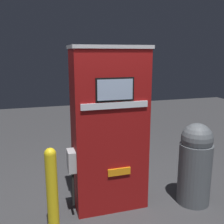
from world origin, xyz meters
TOP-DOWN VIEW (x-y plane):
  - ground_plane at (0.00, 0.00)m, footprint 14.00×14.00m
  - gas_pump at (-0.00, 0.22)m, footprint 0.99×0.48m
  - safety_bollard at (-0.74, -0.14)m, footprint 0.12×0.12m
  - trash_bin at (1.07, -0.05)m, footprint 0.42×0.42m

SIDE VIEW (x-z plane):
  - ground_plane at x=0.00m, z-range 0.00..0.00m
  - safety_bollard at x=-0.74m, z-range 0.02..1.00m
  - trash_bin at x=1.07m, z-range 0.01..1.08m
  - gas_pump at x=0.00m, z-range 0.00..2.02m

